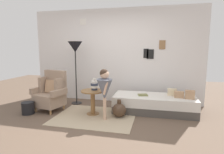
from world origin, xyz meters
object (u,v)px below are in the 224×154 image
object	(u,v)px
book_on_daybed	(143,95)
floor_lamp	(75,50)
magazine_basket	(28,108)
armchair	(51,92)
daybed	(154,104)
demijohn_near	(119,110)
side_table	(93,97)
vase_striped	(94,85)
person_child	(105,88)

from	to	relation	value
book_on_daybed	floor_lamp	bearing A→B (deg)	171.32
floor_lamp	magazine_basket	bearing A→B (deg)	-125.58
armchair	book_on_daybed	world-z (taller)	armchair
daybed	demijohn_near	size ratio (longest dim) A/B	4.82
side_table	demijohn_near	world-z (taller)	side_table
armchair	vase_striped	bearing A→B (deg)	-2.06
side_table	daybed	bearing A→B (deg)	19.94
armchair	vase_striped	world-z (taller)	armchair
book_on_daybed	daybed	bearing A→B (deg)	11.58
armchair	side_table	size ratio (longest dim) A/B	1.71
magazine_basket	armchair	bearing A→B (deg)	47.86
daybed	demijohn_near	world-z (taller)	daybed
side_table	magazine_basket	size ratio (longest dim) A/B	2.02
book_on_daybed	demijohn_near	xyz separation A→B (m)	(-0.48, -0.47, -0.26)
floor_lamp	demijohn_near	distance (m)	2.03
person_child	armchair	bearing A→B (deg)	168.16
floor_lamp	person_child	distance (m)	1.63
side_table	magazine_basket	world-z (taller)	side_table
side_table	floor_lamp	world-z (taller)	floor_lamp
side_table	armchair	bearing A→B (deg)	175.66
daybed	vase_striped	distance (m)	1.49
daybed	demijohn_near	xyz separation A→B (m)	(-0.74, -0.53, -0.04)
side_table	magazine_basket	xyz separation A→B (m)	(-1.48, -0.33, -0.26)
vase_striped	magazine_basket	world-z (taller)	vase_striped
side_table	person_child	bearing A→B (deg)	-32.57
book_on_daybed	vase_striped	bearing A→B (deg)	-159.61
person_child	demijohn_near	world-z (taller)	person_child
magazine_basket	floor_lamp	bearing A→B (deg)	54.42
side_table	floor_lamp	bearing A→B (deg)	135.23
floor_lamp	book_on_daybed	bearing A→B (deg)	-8.68
daybed	vase_striped	world-z (taller)	vase_striped
armchair	daybed	xyz separation A→B (m)	(2.47, 0.41, -0.24)
vase_striped	floor_lamp	distance (m)	1.29
vase_striped	book_on_daybed	world-z (taller)	vase_striped
armchair	demijohn_near	bearing A→B (deg)	-3.83
person_child	book_on_daybed	world-z (taller)	person_child
armchair	book_on_daybed	size ratio (longest dim) A/B	4.41
daybed	side_table	size ratio (longest dim) A/B	3.38
vase_striped	armchair	bearing A→B (deg)	177.94
book_on_daybed	magazine_basket	bearing A→B (deg)	-163.36
vase_striped	book_on_daybed	size ratio (longest dim) A/B	1.24
armchair	daybed	size ratio (longest dim) A/B	0.51
person_child	demijohn_near	distance (m)	0.63
armchair	person_child	distance (m)	1.50
side_table	vase_striped	xyz separation A→B (m)	(0.03, 0.04, 0.28)
vase_striped	demijohn_near	bearing A→B (deg)	-7.18
daybed	floor_lamp	world-z (taller)	floor_lamp
daybed	floor_lamp	xyz separation A→B (m)	(-2.09, 0.22, 1.27)
magazine_basket	daybed	bearing A→B (deg)	16.17
person_child	side_table	bearing A→B (deg)	147.43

